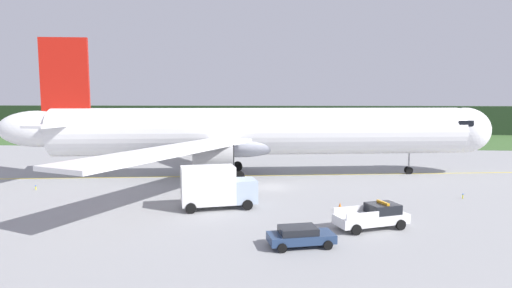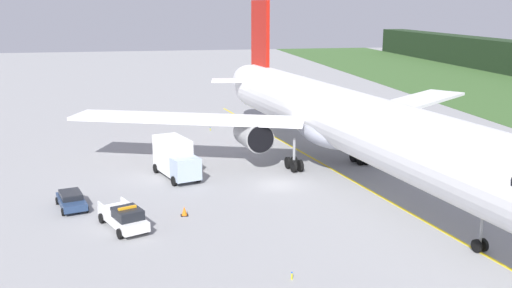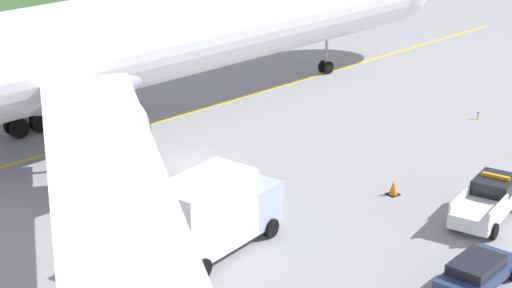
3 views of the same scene
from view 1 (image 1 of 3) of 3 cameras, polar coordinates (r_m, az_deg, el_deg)
The scene contains 11 objects.
ground at distance 45.23m, azimuth 1.93°, elevation -5.91°, with size 320.00×320.00×0.00m, color gray.
grass_verge at distance 97.98m, azimuth 3.71°, elevation 0.60°, with size 320.00×34.46×0.04m, color #3A5F2C.
distant_tree_line at distance 118.63m, azimuth 3.98°, elevation 3.38°, with size 288.00×7.23×7.54m, color #1F321C.
taxiway_centerline_main at distance 51.95m, azimuth 0.68°, elevation -4.33°, with size 79.26×0.30×0.01m, color yellow.
airliner at distance 51.20m, azimuth 0.07°, elevation 1.60°, with size 60.15×48.45×16.57m.
ops_pickup_truck at distance 32.24m, azimuth 15.75°, elevation -9.44°, with size 5.73×3.92×1.94m.
catering_truck at distance 36.42m, azimuth -5.52°, elevation -5.80°, with size 6.86×4.36×3.86m.
staff_car at distance 27.63m, azimuth 6.05°, elevation -12.32°, with size 4.57×2.93×1.30m.
apron_cone at distance 36.43m, azimuth 11.38°, elevation -8.41°, with size 0.59×0.59×0.74m.
taxiway_edge_light_east at distance 44.65m, azimuth 26.37°, elevation -6.36°, with size 0.12×0.12×0.50m.
taxiway_edge_light_west at distance 49.51m, azimuth -27.83°, elevation -5.26°, with size 0.12×0.12×0.49m.
Camera 1 is at (2.48, -44.17, 9.43)m, focal length 29.34 mm.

